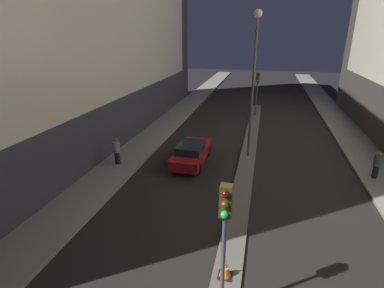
% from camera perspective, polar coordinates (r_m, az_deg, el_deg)
% --- Properties ---
extents(median_strip, '(1.00, 29.81, 0.11)m').
position_cam_1_polar(median_strip, '(20.91, 10.67, -1.84)').
color(median_strip, '#66605B').
rests_on(median_strip, ground).
extents(traffic_light_near, '(0.32, 0.42, 4.18)m').
position_cam_1_polar(traffic_light_near, '(8.15, 6.24, -14.73)').
color(traffic_light_near, '#4C4C51').
rests_on(traffic_light_near, median_strip).
extents(traffic_light_mid, '(0.32, 0.42, 4.18)m').
position_cam_1_polar(traffic_light_mid, '(30.12, 12.34, 11.07)').
color(traffic_light_mid, '#4C4C51').
rests_on(traffic_light_mid, median_strip).
extents(street_lamp, '(0.50, 0.50, 9.03)m').
position_cam_1_polar(street_lamp, '(19.07, 11.79, 14.64)').
color(street_lamp, '#4C4C51').
rests_on(street_lamp, median_strip).
extents(traffic_cone_far, '(0.48, 0.48, 0.58)m').
position_cam_1_polar(traffic_cone_far, '(10.97, 6.36, -22.60)').
color(traffic_cone_far, black).
rests_on(traffic_cone_far, median_strip).
extents(car_left_lane, '(1.77, 4.62, 1.41)m').
position_cam_1_polar(car_left_lane, '(18.95, -0.11, -1.65)').
color(car_left_lane, maroon).
rests_on(car_left_lane, ground).
extents(pedestrian_on_left_sidewalk, '(0.44, 0.44, 1.67)m').
position_cam_1_polar(pedestrian_on_left_sidewalk, '(19.09, -14.15, -1.23)').
color(pedestrian_on_left_sidewalk, black).
rests_on(pedestrian_on_left_sidewalk, sidewalk_left).
extents(pedestrian_on_right_sidewalk, '(0.41, 0.41, 1.57)m').
position_cam_1_polar(pedestrian_on_right_sidewalk, '(19.68, 31.78, -3.31)').
color(pedestrian_on_right_sidewalk, black).
rests_on(pedestrian_on_right_sidewalk, sidewalk_right).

